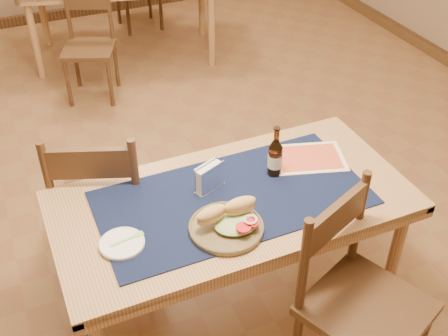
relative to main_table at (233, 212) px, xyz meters
name	(u,v)px	position (x,y,z in m)	size (l,w,h in m)	color
main_table	(233,212)	(0.00, 0.00, 0.00)	(1.60, 0.80, 0.75)	tan
placemat	(233,198)	(0.00, 0.00, 0.09)	(1.20, 0.60, 0.01)	#0F183A
baseboard	(179,208)	(0.00, 0.80, -0.62)	(6.00, 7.00, 0.10)	#4C321B
chair_main_far	(104,201)	(-0.49, 0.50, -0.15)	(0.59, 0.59, 0.99)	#4C321B
chair_main_near	(358,299)	(0.33, -0.55, -0.15)	(0.60, 0.60, 0.99)	#4C321B
chair_back_near	(89,45)	(-0.12, 2.52, -0.23)	(0.51, 0.51, 0.85)	#4C321B
sandwich_plate	(229,222)	(-0.10, -0.18, 0.12)	(0.32, 0.32, 0.12)	brown
side_plate	(122,243)	(-0.53, -0.09, 0.10)	(0.19, 0.19, 0.02)	white
fork	(130,238)	(-0.50, -0.08, 0.10)	(0.14, 0.04, 0.00)	#8FDC79
beer_bottle	(275,157)	(0.25, 0.08, 0.18)	(0.07, 0.07, 0.25)	#4B270D
napkin_holder	(209,178)	(-0.07, 0.10, 0.15)	(0.16, 0.11, 0.13)	white
menu_card	(309,158)	(0.46, 0.12, 0.09)	(0.40, 0.34, 0.01)	#FEE4C0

